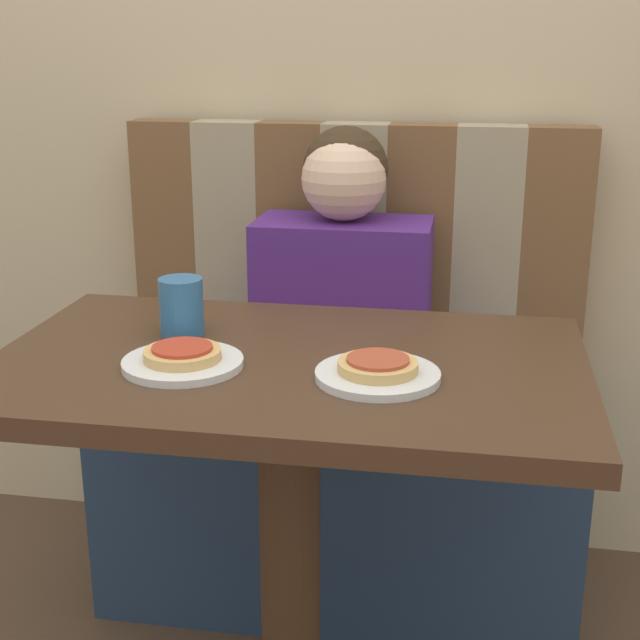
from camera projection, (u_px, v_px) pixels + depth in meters
name	position (u px, v px, depth m)	size (l,w,h in m)	color
wall_back	(364.00, 14.00, 2.02)	(7.00, 0.05, 2.60)	#C6B28E
booth_seat	(341.00, 492.00, 2.06)	(1.05, 0.47, 0.48)	navy
booth_backrest	(355.00, 250.00, 2.08)	(1.05, 0.09, 0.58)	brown
dining_table	(289.00, 436.00, 1.41)	(0.91, 0.57, 0.78)	#422B1C
person	(343.00, 274.00, 1.91)	(0.37, 0.21, 0.59)	#4C237A
plate_left	(183.00, 363.00, 1.33)	(0.18, 0.18, 0.01)	white
plate_right	(378.00, 375.00, 1.28)	(0.18, 0.18, 0.01)	white
pizza_left	(182.00, 353.00, 1.32)	(0.12, 0.12, 0.02)	tan
pizza_right	(378.00, 365.00, 1.27)	(0.12, 0.12, 0.02)	tan
drinking_cup	(181.00, 307.00, 1.46)	(0.07, 0.07, 0.10)	#2D669E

